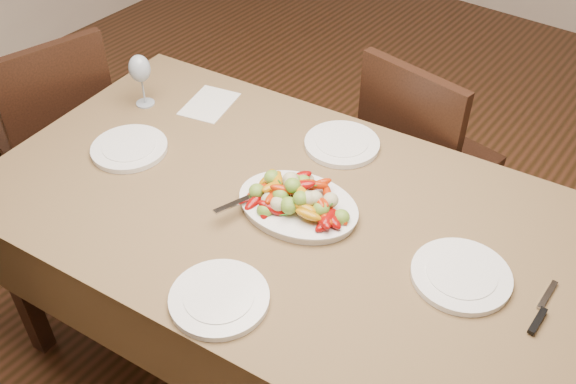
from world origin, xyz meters
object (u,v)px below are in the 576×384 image
(plate_far, at_px, (342,144))
(wine_glass, at_px, (141,79))
(plate_left, at_px, (129,149))
(plate_near, at_px, (219,299))
(plate_right, at_px, (461,276))
(chair_left, at_px, (53,133))
(chair_far, at_px, (430,160))
(dining_table, at_px, (288,292))
(serving_platter, at_px, (298,207))

(plate_far, height_order, wine_glass, wine_glass)
(plate_left, xyz_separation_m, plate_near, (0.65, -0.29, 0.00))
(plate_left, height_order, plate_right, same)
(plate_left, bearing_deg, wine_glass, 126.25)
(chair_left, bearing_deg, chair_far, 133.76)
(dining_table, bearing_deg, wine_glass, 169.91)
(chair_left, distance_m, plate_far, 1.27)
(plate_near, bearing_deg, serving_platter, 96.47)
(chair_far, relative_size, plate_left, 3.85)
(serving_platter, bearing_deg, chair_left, 179.34)
(plate_left, height_order, wine_glass, wine_glass)
(serving_platter, relative_size, plate_left, 1.43)
(wine_glass, bearing_deg, plate_near, -32.22)
(dining_table, height_order, chair_far, chair_far)
(chair_left, relative_size, plate_near, 3.74)
(chair_left, xyz_separation_m, serving_platter, (1.27, -0.01, 0.30))
(chair_far, xyz_separation_m, chair_left, (-1.32, -0.78, 0.00))
(dining_table, xyz_separation_m, plate_near, (0.07, -0.38, 0.39))
(serving_platter, height_order, plate_right, serving_platter)
(chair_far, xyz_separation_m, serving_platter, (-0.06, -0.80, 0.30))
(plate_right, xyz_separation_m, plate_near, (-0.45, -0.44, 0.00))
(serving_platter, bearing_deg, plate_near, -83.53)
(dining_table, bearing_deg, plate_far, 96.75)
(serving_platter, distance_m, plate_left, 0.61)
(chair_far, relative_size, serving_platter, 2.69)
(plate_left, distance_m, plate_far, 0.69)
(serving_platter, xyz_separation_m, plate_left, (-0.61, -0.10, -0.00))
(dining_table, bearing_deg, chair_left, 178.87)
(plate_far, distance_m, plate_near, 0.74)
(dining_table, height_order, serving_platter, serving_platter)
(plate_left, xyz_separation_m, plate_far, (0.54, 0.44, 0.00))
(plate_right, relative_size, wine_glass, 1.27)
(plate_right, relative_size, plate_near, 1.03)
(dining_table, distance_m, chair_left, 1.24)
(dining_table, xyz_separation_m, plate_far, (-0.04, 0.35, 0.39))
(chair_left, height_order, plate_far, chair_left)
(dining_table, relative_size, serving_platter, 5.21)
(plate_right, distance_m, plate_far, 0.63)
(plate_near, bearing_deg, plate_right, 44.25)
(chair_left, distance_m, plate_left, 0.73)
(chair_far, bearing_deg, wine_glass, 47.49)
(plate_far, bearing_deg, chair_left, -164.97)
(plate_far, xyz_separation_m, wine_glass, (-0.70, -0.21, 0.09))
(plate_far, xyz_separation_m, plate_near, (0.11, -0.73, 0.00))
(chair_left, relative_size, serving_platter, 2.69)
(serving_platter, xyz_separation_m, wine_glass, (-0.77, 0.12, 0.09))
(serving_platter, height_order, wine_glass, wine_glass)
(plate_left, bearing_deg, chair_left, 170.07)
(plate_right, bearing_deg, plate_left, -172.36)
(chair_far, bearing_deg, plate_near, 97.64)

